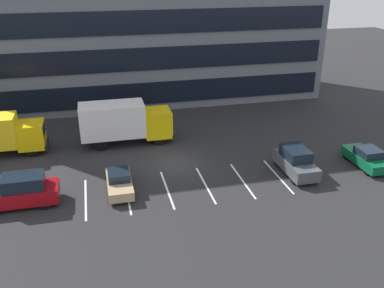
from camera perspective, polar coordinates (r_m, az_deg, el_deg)
name	(u,v)px	position (r m, az deg, el deg)	size (l,w,h in m)	color
ground_plane	(176,163)	(33.57, -2.22, -2.62)	(120.00, 120.00, 0.00)	#262628
office_building	(141,0)	(47.99, -6.92, 18.71)	(39.13, 10.27, 21.60)	slate
lot_markings	(186,187)	(30.20, -0.75, -5.81)	(14.14, 5.40, 0.01)	silver
box_truck_yellow	(124,121)	(36.88, -9.13, 3.07)	(7.91, 2.62, 3.67)	yellow
sedan_tan	(119,182)	(29.86, -9.78, -5.09)	(1.68, 4.01, 1.44)	tan
suv_charcoal	(296,162)	(32.60, 13.81, -2.31)	(1.86, 4.39, 1.98)	#474C51
sedan_forest	(367,157)	(35.54, 22.48, -1.67)	(1.81, 4.32, 1.55)	#0C5933
suv_maroon	(22,191)	(29.80, -21.97, -5.90)	(4.73, 2.01, 2.14)	maroon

